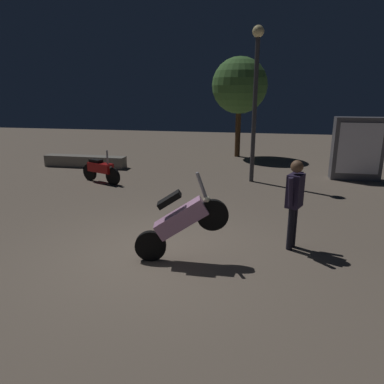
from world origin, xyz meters
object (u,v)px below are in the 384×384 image
at_px(person_rider_beside, 295,197).
at_px(streetlamp_near, 256,86).
at_px(motorcycle_red_parked_left, 101,170).
at_px(kiosk_billboard, 357,149).
at_px(motorcycle_pink_foreground, 181,221).

distance_m(person_rider_beside, streetlamp_near, 5.64).
distance_m(motorcycle_red_parked_left, person_rider_beside, 7.12).
height_order(person_rider_beside, kiosk_billboard, kiosk_billboard).
xyz_separation_m(person_rider_beside, kiosk_billboard, (2.52, 6.14, 0.01)).
bearing_deg(motorcycle_pink_foreground, streetlamp_near, 68.56).
bearing_deg(kiosk_billboard, motorcycle_pink_foreground, 57.13).
bearing_deg(kiosk_billboard, streetlamp_near, 15.20).
relative_size(motorcycle_pink_foreground, streetlamp_near, 0.34).
bearing_deg(motorcycle_pink_foreground, person_rider_beside, 13.13).
xyz_separation_m(person_rider_beside, streetlamp_near, (-0.93, 5.18, 2.05)).
bearing_deg(motorcycle_pink_foreground, motorcycle_red_parked_left, 115.94).
relative_size(streetlamp_near, kiosk_billboard, 2.30).
xyz_separation_m(motorcycle_pink_foreground, motorcycle_red_parked_left, (-3.83, 4.97, -0.31)).
distance_m(motorcycle_red_parked_left, streetlamp_near, 5.66).
relative_size(motorcycle_red_parked_left, kiosk_billboard, 0.75).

